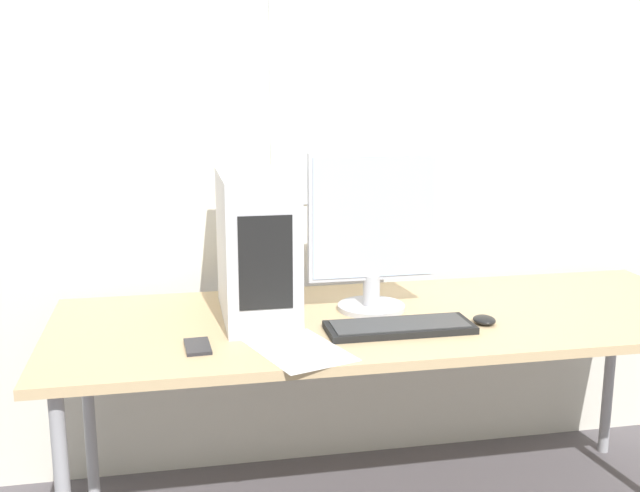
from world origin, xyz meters
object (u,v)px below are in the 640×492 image
Objects in this scene: mouse at (484,320)px; keyboard at (400,327)px; pc_tower at (257,246)px; cell_phone at (198,346)px; monitor_main at (373,231)px.

keyboard is at bearing -177.32° from mouse.
pc_tower is 3.49× the size of cell_phone.
cell_phone is at bearing -127.00° from pc_tower.
cell_phone is (-0.86, -0.05, -0.01)m from mouse.
mouse is at bearing -34.79° from monitor_main.
mouse is at bearing 0.11° from cell_phone.
cell_phone is (-0.56, -0.25, -0.25)m from monitor_main.
pc_tower is at bearing 162.24° from mouse.
cell_phone is (-0.20, -0.26, -0.22)m from pc_tower.
keyboard is (0.39, -0.22, -0.21)m from pc_tower.
keyboard reaches higher than cell_phone.
cell_phone is at bearing -176.83° from mouse.
mouse is at bearing 2.68° from keyboard.
monitor_main is (0.36, -0.01, 0.03)m from pc_tower.
pc_tower reaches higher than cell_phone.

